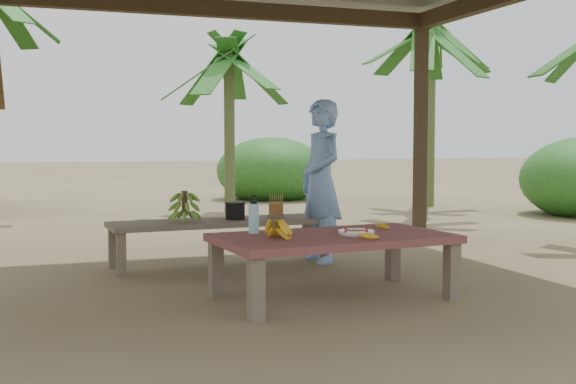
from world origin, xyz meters
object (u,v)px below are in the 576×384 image
object	(u,v)px
plate	(356,232)
woman	(321,181)
ripe_banana_bunch	(274,228)
work_table	(333,243)
cooking_pot	(235,211)
bench	(222,225)
water_flask	(254,217)

from	to	relation	value
plate	woman	xyz separation A→B (m)	(0.38, 1.70, 0.31)
ripe_banana_bunch	work_table	bearing A→B (deg)	8.04
plate	cooking_pot	bearing A→B (deg)	104.73
bench	ripe_banana_bunch	bearing A→B (deg)	-95.49
water_flask	cooking_pot	world-z (taller)	water_flask
bench	work_table	bearing A→B (deg)	-79.33
plate	water_flask	bearing A→B (deg)	154.37
cooking_pot	ripe_banana_bunch	bearing A→B (deg)	-95.96
plate	ripe_banana_bunch	bearing A→B (deg)	-179.52
plate	work_table	bearing A→B (deg)	158.16
bench	cooking_pot	distance (m)	0.20
cooking_pot	work_table	bearing A→B (deg)	-79.84
water_flask	plate	bearing A→B (deg)	-25.63
bench	ripe_banana_bunch	size ratio (longest dim) A/B	8.63
bench	woman	distance (m)	1.10
work_table	cooking_pot	bearing A→B (deg)	94.80
bench	woman	bearing A→B (deg)	-11.39
work_table	bench	size ratio (longest dim) A/B	0.84
work_table	water_flask	bearing A→B (deg)	147.94
plate	water_flask	xyz separation A→B (m)	(-0.73, 0.35, 0.11)
bench	plate	bearing A→B (deg)	-75.07
ripe_banana_bunch	plate	world-z (taller)	ripe_banana_bunch
bench	ripe_banana_bunch	distance (m)	1.85
cooking_pot	woman	xyz separation A→B (m)	(0.86, -0.14, 0.29)
water_flask	bench	bearing A→B (deg)	85.87
plate	cooking_pot	xyz separation A→B (m)	(-0.48, 1.84, 0.01)
water_flask	woman	xyz separation A→B (m)	(1.11, 1.35, 0.20)
bench	ripe_banana_bunch	world-z (taller)	ripe_banana_bunch
cooking_pot	woman	distance (m)	0.92
ripe_banana_bunch	woman	distance (m)	2.02
cooking_pot	woman	world-z (taller)	woman
work_table	water_flask	size ratio (longest dim) A/B	6.17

